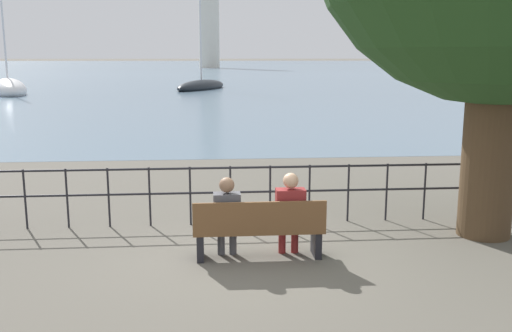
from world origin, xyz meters
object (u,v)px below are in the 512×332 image
at_px(seated_person_left, 227,213).
at_px(harbor_lighthouse, 209,8).
at_px(park_bench, 259,230).
at_px(sailboat_1, 8,90).
at_px(seated_person_right, 290,210).
at_px(sailboat_2, 201,86).

distance_m(seated_person_left, harbor_lighthouse, 131.09).
relative_size(park_bench, sailboat_1, 0.22).
bearing_deg(park_bench, harbor_lighthouse, 90.24).
distance_m(park_bench, sailboat_1, 40.48).
xyz_separation_m(seated_person_right, harbor_lighthouse, (-1.02, 130.44, 13.03)).
xyz_separation_m(seated_person_left, seated_person_right, (0.93, -0.00, 0.03)).
height_order(park_bench, seated_person_left, seated_person_left).
height_order(park_bench, seated_person_right, seated_person_right).
xyz_separation_m(park_bench, sailboat_2, (-1.38, 42.89, -0.14)).
xyz_separation_m(seated_person_left, harbor_lighthouse, (-0.08, 130.44, 13.05)).
distance_m(park_bench, seated_person_right, 0.54).
bearing_deg(seated_person_right, seated_person_left, 179.82).
xyz_separation_m(sailboat_1, sailboat_2, (14.62, 5.71, -0.08)).
relative_size(sailboat_1, harbor_lighthouse, 0.29).
distance_m(park_bench, seated_person_left, 0.53).
bearing_deg(seated_person_left, seated_person_right, -0.18).
bearing_deg(seated_person_right, park_bench, -170.75).
bearing_deg(seated_person_left, park_bench, -9.61).
xyz_separation_m(park_bench, harbor_lighthouse, (-0.55, 130.51, 13.29)).
bearing_deg(seated_person_right, sailboat_1, 113.93).
height_order(seated_person_left, seated_person_right, seated_person_right).
bearing_deg(harbor_lighthouse, park_bench, -89.76).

